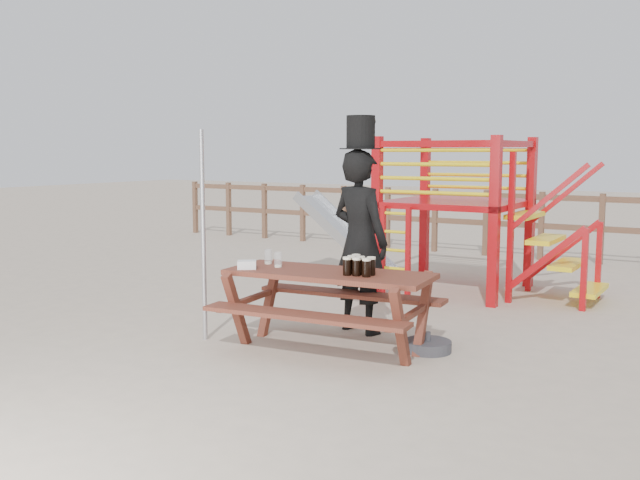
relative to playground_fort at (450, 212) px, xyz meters
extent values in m
plane|color=#BCA992|center=(-0.12, -3.58, -1.07)|extent=(60.00, 60.00, 0.00)
cube|color=brown|center=(-0.12, 3.42, 0.03)|extent=(15.00, 0.06, 0.10)
cube|color=brown|center=(-0.12, 3.42, -0.47)|extent=(15.00, 0.06, 0.10)
cube|color=brown|center=(-7.62, 3.42, -0.47)|extent=(0.09, 0.09, 1.20)
cube|color=brown|center=(-6.62, 3.42, -0.47)|extent=(0.09, 0.09, 1.20)
cube|color=brown|center=(-5.62, 3.42, -0.47)|extent=(0.09, 0.09, 1.20)
cube|color=brown|center=(-4.62, 3.42, -0.47)|extent=(0.09, 0.09, 1.20)
cube|color=brown|center=(-3.62, 3.42, -0.47)|extent=(0.09, 0.09, 1.20)
cube|color=brown|center=(-2.62, 3.42, -0.47)|extent=(0.09, 0.09, 1.20)
cube|color=brown|center=(-1.62, 3.42, -0.47)|extent=(0.09, 0.09, 1.20)
cube|color=brown|center=(-0.62, 3.42, -0.47)|extent=(0.09, 0.09, 1.20)
cube|color=brown|center=(0.38, 3.42, -0.47)|extent=(0.09, 0.09, 1.20)
cube|color=brown|center=(1.38, 3.42, -0.47)|extent=(0.09, 0.09, 1.20)
cube|color=#B10B10|center=(-0.72, -0.78, -0.02)|extent=(0.12, 0.12, 2.10)
cube|color=#B10B10|center=(0.88, -0.78, -0.02)|extent=(0.12, 0.12, 2.10)
cube|color=#B10B10|center=(-0.72, 0.82, -0.02)|extent=(0.12, 0.12, 2.10)
cube|color=#B10B10|center=(0.88, 0.82, -0.02)|extent=(0.12, 0.12, 2.10)
cube|color=#B10B10|center=(0.08, 0.02, 0.13)|extent=(1.72, 1.72, 0.08)
cube|color=#B10B10|center=(0.08, -0.78, 0.93)|extent=(1.60, 0.08, 0.08)
cube|color=#B10B10|center=(0.08, 0.82, 0.93)|extent=(1.60, 0.08, 0.08)
cube|color=#B10B10|center=(-0.72, 0.02, 0.93)|extent=(0.08, 1.60, 0.08)
cube|color=#B10B10|center=(0.88, 0.02, 0.93)|extent=(0.08, 1.60, 0.08)
cylinder|color=yellow|center=(0.08, -0.78, 0.31)|extent=(1.50, 0.05, 0.05)
cylinder|color=yellow|center=(0.08, 0.82, 0.31)|extent=(1.50, 0.05, 0.05)
cylinder|color=yellow|center=(0.08, -0.78, 0.49)|extent=(1.50, 0.05, 0.05)
cylinder|color=yellow|center=(0.08, 0.82, 0.49)|extent=(1.50, 0.05, 0.05)
cylinder|color=yellow|center=(0.08, -0.78, 0.67)|extent=(1.50, 0.05, 0.05)
cylinder|color=yellow|center=(0.08, 0.82, 0.67)|extent=(1.50, 0.05, 0.05)
cylinder|color=yellow|center=(0.08, -0.78, 0.85)|extent=(1.50, 0.05, 0.05)
cylinder|color=yellow|center=(0.08, 0.82, 0.85)|extent=(1.50, 0.05, 0.05)
cube|color=#B10B10|center=(-0.55, -0.93, -0.47)|extent=(0.06, 0.06, 1.20)
cube|color=#B10B10|center=(-0.19, -0.93, -0.47)|extent=(0.06, 0.06, 1.20)
cylinder|color=yellow|center=(-0.37, -0.93, -0.92)|extent=(0.36, 0.04, 0.04)
cylinder|color=yellow|center=(-0.37, -0.93, -0.68)|extent=(0.36, 0.04, 0.04)
cylinder|color=yellow|center=(-0.37, -0.93, -0.44)|extent=(0.36, 0.04, 0.04)
cylinder|color=yellow|center=(-0.37, -0.93, -0.20)|extent=(0.36, 0.04, 0.04)
cylinder|color=yellow|center=(-0.37, -0.93, 0.04)|extent=(0.36, 0.04, 0.04)
cube|color=yellow|center=(1.03, 0.02, 0.01)|extent=(0.30, 0.90, 0.06)
cube|color=yellow|center=(1.31, 0.02, -0.29)|extent=(0.30, 0.90, 0.06)
cube|color=yellow|center=(1.59, 0.02, -0.59)|extent=(0.30, 0.90, 0.06)
cube|color=yellow|center=(1.87, 0.02, -0.89)|extent=(0.30, 0.90, 0.06)
cube|color=#B10B10|center=(1.43, -0.43, -0.47)|extent=(0.95, 0.08, 0.86)
cube|color=#B10B10|center=(1.43, 0.47, -0.47)|extent=(0.95, 0.08, 0.86)
cube|color=silver|center=(-1.62, 0.02, -0.45)|extent=(1.53, 0.55, 1.21)
cube|color=silver|center=(-1.62, -0.25, -0.41)|extent=(1.58, 0.04, 1.28)
cube|color=silver|center=(-1.62, 0.29, -0.41)|extent=(1.58, 0.04, 1.28)
cube|color=silver|center=(-2.52, 0.02, -0.97)|extent=(0.35, 0.55, 0.05)
cube|color=brown|center=(0.13, -3.46, -0.33)|extent=(2.04, 0.94, 0.05)
cube|color=brown|center=(0.19, -4.00, -0.63)|extent=(1.99, 0.48, 0.04)
cube|color=brown|center=(0.08, -2.92, -0.63)|extent=(1.99, 0.48, 0.04)
cube|color=brown|center=(-0.70, -3.55, -0.72)|extent=(0.20, 1.19, 0.71)
cube|color=brown|center=(0.97, -3.38, -0.72)|extent=(0.20, 1.19, 0.71)
imported|color=black|center=(0.05, -2.70, -0.11)|extent=(0.80, 0.62, 1.93)
cube|color=#0B8022|center=(0.09, -2.55, 0.12)|extent=(0.08, 0.04, 0.45)
cylinder|color=black|center=(0.05, -2.70, 0.86)|extent=(0.44, 0.44, 0.01)
cylinder|color=black|center=(0.05, -2.70, 1.03)|extent=(0.30, 0.30, 0.33)
cube|color=white|center=(0.09, -2.55, 1.15)|extent=(0.15, 0.04, 0.04)
cylinder|color=#B2B2B7|center=(-1.12, -3.81, -0.01)|extent=(0.05, 0.05, 2.12)
cylinder|color=#39393E|center=(0.98, -3.03, -1.02)|extent=(0.45, 0.45, 0.10)
cylinder|color=#39393E|center=(0.98, -3.03, -0.92)|extent=(0.05, 0.05, 0.09)
cube|color=white|center=(-0.63, -3.75, -0.27)|extent=(0.23, 0.22, 0.08)
cylinder|color=black|center=(0.39, -3.56, -0.23)|extent=(0.08, 0.08, 0.15)
cylinder|color=#F7EBCA|center=(0.39, -3.56, -0.15)|extent=(0.08, 0.08, 0.02)
cylinder|color=black|center=(0.47, -3.54, -0.23)|extent=(0.08, 0.08, 0.15)
cylinder|color=#F7EBCA|center=(0.47, -3.54, -0.15)|extent=(0.08, 0.08, 0.02)
cylinder|color=black|center=(0.58, -3.54, -0.23)|extent=(0.08, 0.08, 0.15)
cylinder|color=#F7EBCA|center=(0.58, -3.54, -0.15)|extent=(0.08, 0.08, 0.02)
cylinder|color=black|center=(0.38, -3.46, -0.23)|extent=(0.08, 0.08, 0.15)
cylinder|color=#F7EBCA|center=(0.38, -3.46, -0.15)|extent=(0.08, 0.08, 0.02)
cylinder|color=black|center=(0.47, -3.46, -0.23)|extent=(0.08, 0.08, 0.15)
cylinder|color=#F7EBCA|center=(0.47, -3.46, -0.15)|extent=(0.08, 0.08, 0.02)
cylinder|color=black|center=(0.57, -3.44, -0.23)|extent=(0.08, 0.08, 0.15)
cylinder|color=#F7EBCA|center=(0.57, -3.44, -0.15)|extent=(0.08, 0.08, 0.02)
cylinder|color=black|center=(0.38, -3.37, -0.23)|extent=(0.08, 0.08, 0.15)
cylinder|color=#F7EBCA|center=(0.38, -3.37, -0.15)|extent=(0.08, 0.08, 0.02)
cylinder|color=silver|center=(-0.63, -3.39, -0.23)|extent=(0.08, 0.08, 0.15)
cylinder|color=#F7EBCA|center=(-0.63, -3.39, -0.30)|extent=(0.07, 0.07, 0.02)
cylinder|color=silver|center=(-0.42, -3.51, -0.23)|extent=(0.08, 0.08, 0.15)
cylinder|color=#F7EBCA|center=(-0.42, -3.51, -0.30)|extent=(0.07, 0.07, 0.02)
camera|label=1|loc=(3.57, -9.23, 0.84)|focal=40.00mm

